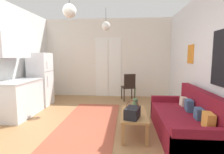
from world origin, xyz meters
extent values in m
cube|color=#996D44|center=(0.00, 0.00, -0.05)|extent=(5.10, 7.28, 0.10)
cube|color=silver|center=(0.00, 3.39, 1.41)|extent=(4.70, 0.10, 2.82)
cube|color=white|center=(-0.20, 3.33, 1.04)|extent=(0.46, 0.02, 2.08)
cube|color=white|center=(0.27, 3.33, 1.04)|extent=(0.46, 0.02, 2.08)
cube|color=white|center=(0.04, 3.33, 2.11)|extent=(1.01, 0.03, 0.06)
cube|color=orange|center=(2.24, 1.38, 1.53)|extent=(0.02, 0.35, 0.45)
cube|color=blue|center=(-2.24, 1.13, 1.66)|extent=(0.02, 0.32, 0.40)
cube|color=#9E4733|center=(-0.12, 0.59, 0.01)|extent=(1.22, 3.12, 0.01)
cube|color=maroon|center=(1.72, 0.18, 0.21)|extent=(0.85, 1.93, 0.41)
cube|color=maroon|center=(2.07, 0.18, 0.43)|extent=(0.15, 1.93, 0.86)
cube|color=maroon|center=(1.72, -0.73, 0.27)|extent=(0.85, 0.11, 0.55)
cube|color=maroon|center=(1.72, 1.09, 0.27)|extent=(0.85, 0.11, 0.55)
cube|color=gold|center=(1.91, -0.41, 0.53)|extent=(0.15, 0.24, 0.24)
cube|color=#3D5B7F|center=(1.93, -0.04, 0.51)|extent=(0.13, 0.20, 0.19)
cube|color=#3D5B7F|center=(1.91, 0.40, 0.53)|extent=(0.14, 0.23, 0.23)
cube|color=beige|center=(1.93, 0.76, 0.51)|extent=(0.13, 0.19, 0.20)
cube|color=#A87542|center=(0.85, 0.24, 0.39)|extent=(0.47, 1.02, 0.04)
cube|color=#A87542|center=(0.65, -0.23, 0.18)|extent=(0.05, 0.05, 0.37)
cube|color=#A87542|center=(1.04, -0.23, 0.18)|extent=(0.05, 0.05, 0.37)
cube|color=#A87542|center=(0.65, 0.71, 0.18)|extent=(0.05, 0.05, 0.37)
cube|color=#A87542|center=(1.04, 0.71, 0.18)|extent=(0.05, 0.05, 0.37)
cylinder|color=#47704C|center=(0.88, 0.39, 0.52)|extent=(0.10, 0.10, 0.24)
cylinder|color=#477F42|center=(0.88, 0.39, 0.75)|extent=(0.01, 0.01, 0.22)
cube|color=black|center=(0.81, -0.05, 0.50)|extent=(0.31, 0.39, 0.19)
torus|color=#512319|center=(0.81, -0.05, 0.61)|extent=(0.22, 0.01, 0.22)
cube|color=white|center=(-1.87, 1.99, 0.79)|extent=(0.55, 0.60, 1.58)
cube|color=#4C4C51|center=(-1.59, 1.99, 1.03)|extent=(0.01, 0.58, 0.01)
cylinder|color=#B7BABF|center=(-1.58, 1.82, 1.22)|extent=(0.02, 0.02, 0.22)
cylinder|color=#B7BABF|center=(-1.58, 1.82, 0.75)|extent=(0.02, 0.02, 0.35)
cube|color=silver|center=(-1.90, 0.98, 0.43)|extent=(0.60, 1.18, 0.86)
cube|color=#B7BABF|center=(-1.90, 0.98, 0.87)|extent=(0.63, 1.21, 0.03)
cube|color=#999BA0|center=(-1.90, 0.94, 0.83)|extent=(0.36, 0.40, 0.10)
cylinder|color=#B7BABF|center=(-2.13, 0.94, 0.99)|extent=(0.02, 0.02, 0.20)
cube|color=silver|center=(-2.03, 0.98, 1.72)|extent=(0.32, 1.07, 0.57)
cylinder|color=black|center=(0.89, 2.99, 0.21)|extent=(0.03, 0.03, 0.43)
cylinder|color=black|center=(0.54, 2.90, 0.21)|extent=(0.03, 0.03, 0.43)
cylinder|color=black|center=(0.98, 2.67, 0.21)|extent=(0.03, 0.03, 0.43)
cylinder|color=black|center=(0.63, 2.57, 0.21)|extent=(0.03, 0.03, 0.43)
cube|color=black|center=(0.76, 2.78, 0.44)|extent=(0.51, 0.50, 0.04)
cube|color=black|center=(0.81, 2.61, 0.67)|extent=(0.37, 0.13, 0.45)
sphere|color=white|center=(-0.21, -0.20, 2.19)|extent=(0.22, 0.22, 0.22)
cylinder|color=black|center=(0.11, 1.99, 2.63)|extent=(0.01, 0.01, 0.37)
sphere|color=white|center=(0.11, 1.99, 2.32)|extent=(0.25, 0.25, 0.25)
camera|label=1|loc=(0.69, -2.98, 1.48)|focal=27.76mm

